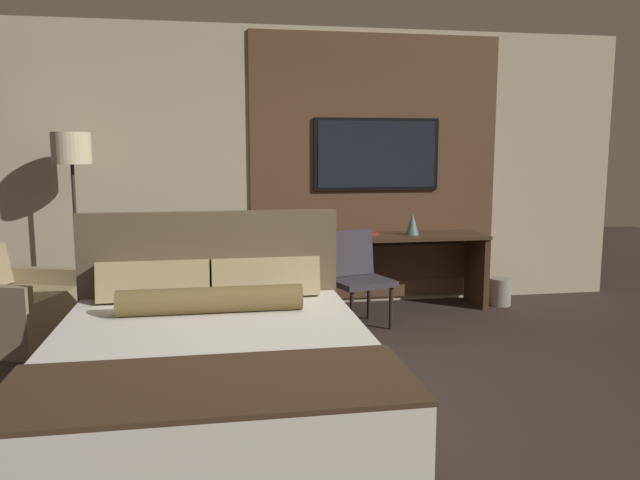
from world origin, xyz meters
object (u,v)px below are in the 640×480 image
(desk_chair, at_px, (356,270))
(floor_lamp, at_px, (72,164))
(vase_tall, at_px, (412,224))
(armchair_by_window, at_px, (12,312))
(book, at_px, (366,234))
(tv, at_px, (377,154))
(desk, at_px, (381,257))
(bed, at_px, (212,371))
(waste_bin, at_px, (500,292))

(desk_chair, height_order, floor_lamp, floor_lamp)
(vase_tall, bearing_deg, armchair_by_window, -170.81)
(vase_tall, bearing_deg, book, 173.61)
(tv, relative_size, floor_lamp, 0.74)
(floor_lamp, relative_size, vase_tall, 7.88)
(book, bearing_deg, armchair_by_window, -168.55)
(desk, distance_m, vase_tall, 0.46)
(armchair_by_window, relative_size, floor_lamp, 0.59)
(bed, distance_m, floor_lamp, 2.88)
(desk, bearing_deg, book, -176.62)
(tv, xyz_separation_m, waste_bin, (1.25, -0.33, -1.41))
(tv, bearing_deg, armchair_by_window, -165.28)
(bed, relative_size, desk, 1.09)
(armchair_by_window, bearing_deg, floor_lamp, -19.66)
(bed, bearing_deg, book, 58.31)
(waste_bin, bearing_deg, book, 175.90)
(armchair_by_window, bearing_deg, waste_bin, -63.65)
(desk_chair, height_order, armchair_by_window, desk_chair)
(vase_tall, relative_size, book, 0.92)
(bed, xyz_separation_m, waste_bin, (2.94, 2.37, -0.18))
(desk_chair, relative_size, waste_bin, 3.08)
(armchair_by_window, relative_size, waste_bin, 3.68)
(floor_lamp, bearing_deg, tv, 6.91)
(bed, height_order, vase_tall, bed)
(desk_chair, bearing_deg, armchair_by_window, 165.04)
(desk, height_order, book, book)
(vase_tall, xyz_separation_m, book, (-0.47, 0.05, -0.10))
(desk, xyz_separation_m, armchair_by_window, (-3.31, -0.65, -0.25))
(vase_tall, height_order, waste_bin, vase_tall)
(armchair_by_window, bearing_deg, desk, -59.30)
(bed, relative_size, armchair_by_window, 2.21)
(vase_tall, height_order, book, vase_tall)
(bed, height_order, tv, tv)
(desk, relative_size, book, 8.60)
(vase_tall, distance_m, book, 0.48)
(bed, height_order, armchair_by_window, bed)
(waste_bin, bearing_deg, desk, 174.89)
(tv, height_order, waste_bin, tv)
(bed, distance_m, desk, 3.01)
(tv, bearing_deg, floor_lamp, -173.09)
(desk_chair, bearing_deg, vase_tall, 18.65)
(bed, bearing_deg, desk, 55.68)
(floor_lamp, height_order, waste_bin, floor_lamp)
(armchair_by_window, xyz_separation_m, floor_lamp, (0.43, 0.52, 1.19))
(tv, height_order, desk_chair, tv)
(tv, distance_m, floor_lamp, 2.91)
(vase_tall, bearing_deg, waste_bin, -2.97)
(desk, xyz_separation_m, tv, (-0.00, 0.22, 1.03))
(tv, distance_m, desk_chair, 1.36)
(bed, bearing_deg, armchair_by_window, 131.54)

